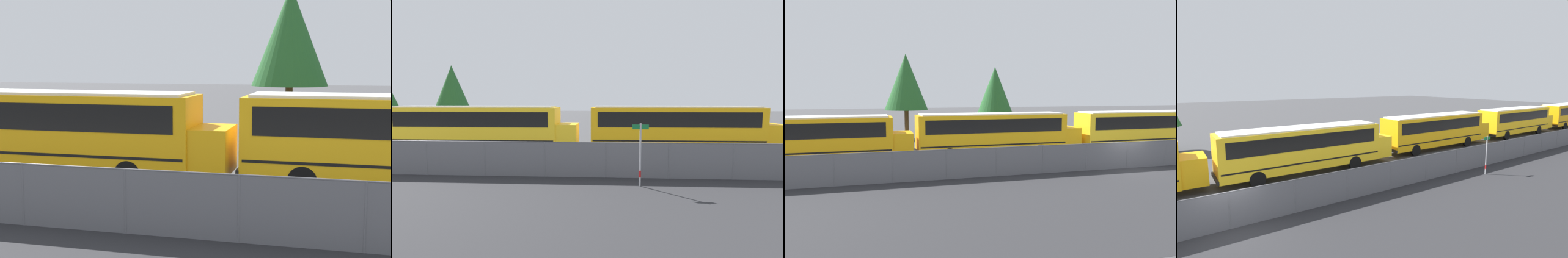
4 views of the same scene
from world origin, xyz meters
The scene contains 4 objects.
school_bus_4 centered at (6.28, 6.17, 2.01)m, with size 12.91×2.60×3.40m.
school_bus_5 centered at (20.02, 6.69, 2.01)m, with size 12.91×2.60×3.40m.
street_sign centered at (16.53, -1.41, 1.48)m, with size 0.70×0.09×2.77m.
tree_0 centered at (-2.72, 19.68, 5.13)m, with size 4.11×4.11×7.82m.
Camera 2 is at (15.06, -14.62, 3.74)m, focal length 28.00 mm.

